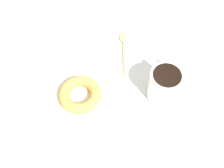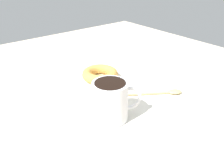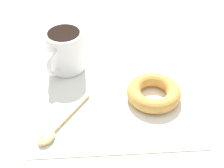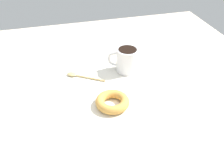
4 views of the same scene
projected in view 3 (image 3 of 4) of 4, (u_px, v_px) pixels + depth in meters
The scene contains 5 objects.
ground_plane at pixel (114, 89), 65.61cm from camera, with size 120.00×120.00×2.00cm, color beige.
napkin at pixel (112, 92), 63.26cm from camera, with size 30.77×30.77×0.30cm, color white.
coffee_cup at pixel (65, 50), 66.08cm from camera, with size 7.89×10.86×8.87cm.
donut at pixel (154, 92), 60.87cm from camera, with size 10.61×10.61×2.78cm, color gold.
spoon at pixel (55, 130), 55.06cm from camera, with size 9.11×13.15×0.90cm.
Camera 3 is at (-1.43, -48.60, 43.06)cm, focal length 50.00 mm.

